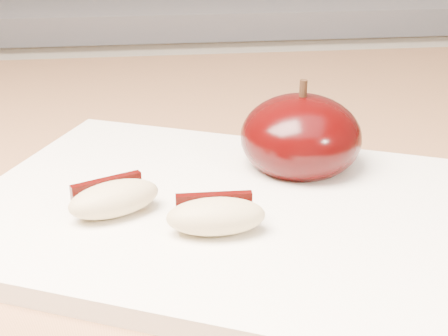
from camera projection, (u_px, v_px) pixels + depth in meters
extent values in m
cube|color=silver|center=(199.00, 216.00, 1.36)|extent=(2.40, 0.60, 0.90)
cube|color=#A97349|center=(261.00, 161.00, 0.55)|extent=(1.64, 0.64, 0.04)
cube|color=white|center=(224.00, 212.00, 0.41)|extent=(0.40, 0.36, 0.01)
ellipsoid|color=black|center=(301.00, 137.00, 0.45)|extent=(0.11, 0.11, 0.06)
cylinder|color=black|center=(303.00, 89.00, 0.44)|extent=(0.01, 0.01, 0.01)
ellipsoid|color=tan|center=(114.00, 199.00, 0.39)|extent=(0.07, 0.05, 0.02)
cube|color=black|center=(107.00, 193.00, 0.40)|extent=(0.04, 0.02, 0.02)
ellipsoid|color=tan|center=(216.00, 216.00, 0.37)|extent=(0.06, 0.03, 0.02)
cube|color=black|center=(214.00, 208.00, 0.38)|extent=(0.05, 0.01, 0.02)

